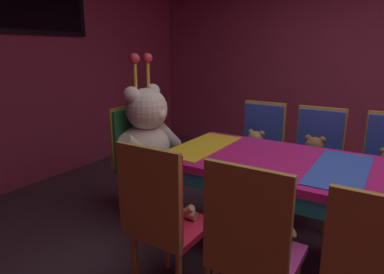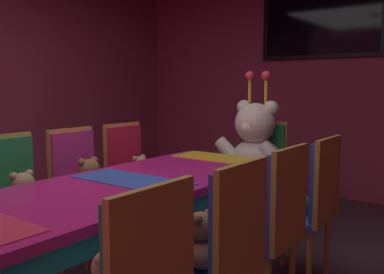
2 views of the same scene
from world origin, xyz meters
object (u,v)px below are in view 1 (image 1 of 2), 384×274
at_px(teddy_left_3, 173,205).
at_px(teddy_right_2, 313,157).
at_px(banquet_table, 339,182).
at_px(teddy_left_1, 382,266).
at_px(chair_left_3, 158,211).
at_px(teddy_right_3, 255,148).
at_px(chair_right_3, 260,143).
at_px(teddy_left_2, 262,227).
at_px(throne_chair, 134,149).
at_px(chair_right_2, 317,152).
at_px(king_teddy_bear, 148,133).
at_px(chair_left_2, 251,240).

relative_size(teddy_left_3, teddy_right_2, 0.85).
xyz_separation_m(banquet_table, teddy_left_1, (-0.70, -0.29, -0.07)).
bearing_deg(chair_left_3, teddy_right_2, -18.45).
bearing_deg(teddy_right_3, chair_right_3, 180.00).
height_order(teddy_left_3, teddy_right_3, teddy_right_3).
bearing_deg(teddy_left_2, throne_chair, 65.12).
bearing_deg(chair_right_2, teddy_left_1, 21.25).
distance_m(teddy_left_1, teddy_right_3, 1.78).
relative_size(teddy_left_1, teddy_right_2, 0.96).
height_order(teddy_right_2, king_teddy_bear, king_teddy_bear).
bearing_deg(teddy_right_3, chair_left_2, 21.18).
relative_size(teddy_left_1, chair_left_2, 0.32).
bearing_deg(king_teddy_bear, teddy_left_3, -42.53).
height_order(chair_left_2, chair_right_3, same).
height_order(chair_right_2, chair_right_3, same).
distance_m(banquet_table, chair_right_3, 1.18).
distance_m(chair_right_2, teddy_right_3, 0.55).
bearing_deg(teddy_left_2, teddy_left_3, 90.31).
xyz_separation_m(teddy_left_3, teddy_right_2, (1.35, -0.50, 0.02)).
bearing_deg(chair_right_3, chair_left_3, 1.30).
bearing_deg(teddy_right_2, banquet_table, 24.40).
relative_size(teddy_right_2, chair_right_3, 0.33).
height_order(teddy_left_1, teddy_left_3, teddy_left_1).
xyz_separation_m(banquet_table, chair_left_3, (-0.83, 0.80, -0.06)).
bearing_deg(teddy_left_3, king_teddy_bear, 47.47).
distance_m(teddy_left_1, teddy_right_2, 1.48).
height_order(banquet_table, chair_left_2, chair_left_2).
distance_m(teddy_left_1, chair_left_2, 0.55).
height_order(chair_right_2, throne_chair, same).
relative_size(banquet_table, teddy_left_3, 8.43).
distance_m(chair_right_2, chair_right_3, 0.53).
height_order(chair_left_3, teddy_right_2, chair_left_3).
bearing_deg(chair_left_3, teddy_left_2, -75.18).
bearing_deg(teddy_left_1, chair_right_3, 36.21).
relative_size(teddy_left_1, teddy_right_3, 1.04).
bearing_deg(teddy_right_3, king_teddy_bear, -45.92).
bearing_deg(chair_left_2, banquet_table, -16.66).
height_order(teddy_left_2, chair_right_2, chair_right_2).
distance_m(teddy_left_3, teddy_right_2, 1.43).
relative_size(teddy_left_3, throne_chair, 0.28).
relative_size(chair_left_3, chair_right_3, 1.00).
relative_size(teddy_right_3, throne_chair, 0.31).
relative_size(chair_left_2, throne_chair, 1.00).
height_order(chair_left_2, chair_right_2, same).
distance_m(teddy_left_1, throne_chair, 2.12).
relative_size(banquet_table, chair_right_2, 2.38).
distance_m(teddy_left_2, teddy_right_3, 1.49).
bearing_deg(teddy_right_3, teddy_left_2, 23.22).
height_order(teddy_left_1, chair_right_2, chair_right_2).
distance_m(chair_left_3, chair_right_3, 1.66).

